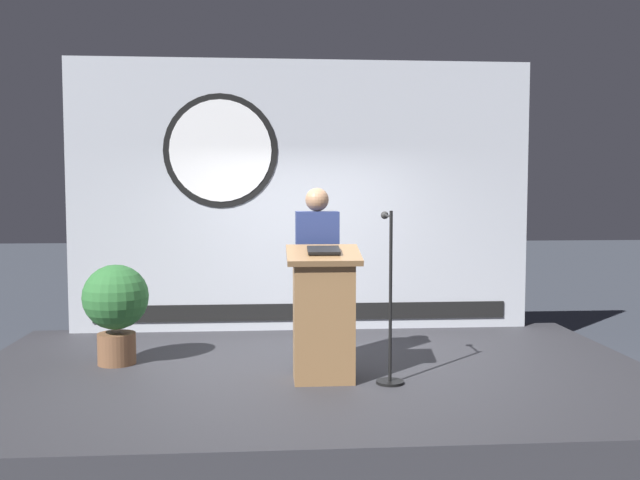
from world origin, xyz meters
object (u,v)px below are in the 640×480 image
(podium, at_px, (323,315))
(microphone_stand, at_px, (389,323))
(speaker_person, at_px, (317,276))
(potted_plant, at_px, (116,304))

(podium, distance_m, microphone_stand, 0.58)
(speaker_person, bearing_deg, microphone_stand, -44.99)
(speaker_person, xyz_separation_m, potted_plant, (-1.92, 0.23, -0.28))
(speaker_person, distance_m, potted_plant, 1.95)
(podium, distance_m, potted_plant, 2.06)
(podium, bearing_deg, potted_plant, 159.77)
(potted_plant, bearing_deg, speaker_person, -6.96)
(speaker_person, relative_size, microphone_stand, 1.13)
(microphone_stand, relative_size, potted_plant, 1.55)
(speaker_person, relative_size, potted_plant, 1.76)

